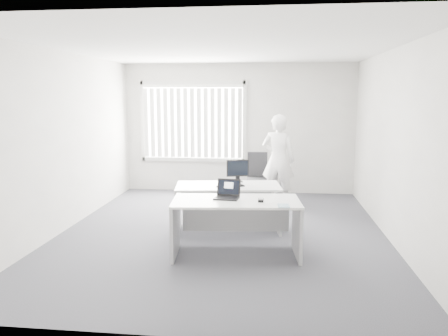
# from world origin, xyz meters

# --- Properties ---
(ground) EXTENTS (6.00, 6.00, 0.00)m
(ground) POSITION_xyz_m (0.00, 0.00, 0.00)
(ground) COLOR #525259
(ground) RESTS_ON ground
(wall_back) EXTENTS (5.00, 0.02, 2.80)m
(wall_back) POSITION_xyz_m (0.00, 3.00, 1.40)
(wall_back) COLOR silver
(wall_back) RESTS_ON ground
(wall_front) EXTENTS (5.00, 0.02, 2.80)m
(wall_front) POSITION_xyz_m (0.00, -3.00, 1.40)
(wall_front) COLOR silver
(wall_front) RESTS_ON ground
(wall_left) EXTENTS (0.02, 6.00, 2.80)m
(wall_left) POSITION_xyz_m (-2.50, 0.00, 1.40)
(wall_left) COLOR silver
(wall_left) RESTS_ON ground
(wall_right) EXTENTS (0.02, 6.00, 2.80)m
(wall_right) POSITION_xyz_m (2.50, 0.00, 1.40)
(wall_right) COLOR silver
(wall_right) RESTS_ON ground
(ceiling) EXTENTS (5.00, 6.00, 0.02)m
(ceiling) POSITION_xyz_m (0.00, 0.00, 2.80)
(ceiling) COLOR silver
(ceiling) RESTS_ON wall_back
(window) EXTENTS (2.32, 0.06, 1.76)m
(window) POSITION_xyz_m (-1.00, 2.96, 1.55)
(window) COLOR beige
(window) RESTS_ON wall_back
(blinds) EXTENTS (2.20, 0.10, 1.50)m
(blinds) POSITION_xyz_m (-1.00, 2.90, 1.52)
(blinds) COLOR white
(blinds) RESTS_ON wall_back
(desk_near) EXTENTS (1.74, 0.94, 0.76)m
(desk_near) POSITION_xyz_m (0.29, -0.93, 0.55)
(desk_near) COLOR white
(desk_near) RESTS_ON ground
(desk_far) EXTENTS (1.70, 0.97, 0.74)m
(desk_far) POSITION_xyz_m (0.08, 0.14, 0.53)
(desk_far) COLOR white
(desk_far) RESTS_ON ground
(office_chair) EXTENTS (0.57, 0.57, 0.98)m
(office_chair) POSITION_xyz_m (0.45, 2.24, 0.30)
(office_chair) COLOR black
(office_chair) RESTS_ON ground
(person) EXTENTS (0.72, 0.56, 1.77)m
(person) POSITION_xyz_m (0.87, 1.93, 0.88)
(person) COLOR white
(person) RESTS_ON ground
(laptop) EXTENTS (0.35, 0.32, 0.25)m
(laptop) POSITION_xyz_m (0.16, -0.89, 0.89)
(laptop) COLOR black
(laptop) RESTS_ON desk_near
(paper_sheet) EXTENTS (0.32, 0.24, 0.00)m
(paper_sheet) POSITION_xyz_m (0.67, -0.95, 0.76)
(paper_sheet) COLOR silver
(paper_sheet) RESTS_ON desk_near
(mouse) EXTENTS (0.07, 0.12, 0.05)m
(mouse) POSITION_xyz_m (0.62, -0.98, 0.79)
(mouse) COLOR #BDBDC0
(mouse) RESTS_ON paper_sheet
(booklet) EXTENTS (0.15, 0.20, 0.01)m
(booklet) POSITION_xyz_m (0.91, -1.18, 0.77)
(booklet) COLOR white
(booklet) RESTS_ON desk_near
(keyboard) EXTENTS (0.44, 0.32, 0.02)m
(keyboard) POSITION_xyz_m (0.13, 0.01, 0.75)
(keyboard) COLOR black
(keyboard) RESTS_ON desk_far
(monitor) EXTENTS (0.38, 0.20, 0.36)m
(monitor) POSITION_xyz_m (0.20, 0.41, 0.92)
(monitor) COLOR black
(monitor) RESTS_ON desk_far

